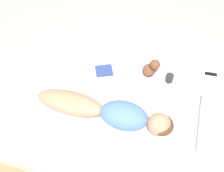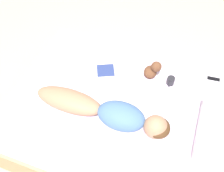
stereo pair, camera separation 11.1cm
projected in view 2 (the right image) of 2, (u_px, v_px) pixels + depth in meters
name	position (u px, v px, depth m)	size (l,w,h in m)	color
ground_plane	(122.00, 131.00, 2.97)	(12.00, 12.00, 0.00)	#B7A88E
bed	(123.00, 117.00, 2.76)	(1.70, 2.27, 0.55)	tan
person	(106.00, 112.00, 2.36)	(0.29, 1.29, 0.21)	#A37556
open_magazine	(105.00, 62.00, 2.90)	(0.62, 0.48, 0.01)	silver
coffee_mug	(171.00, 81.00, 2.67)	(0.12, 0.08, 0.09)	#232328
cell_phone	(213.00, 79.00, 2.74)	(0.07, 0.16, 0.01)	silver
plush_toy	(152.00, 70.00, 2.70)	(0.15, 0.17, 0.21)	brown
pillow	(219.00, 133.00, 2.25)	(0.59, 0.35, 0.13)	white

